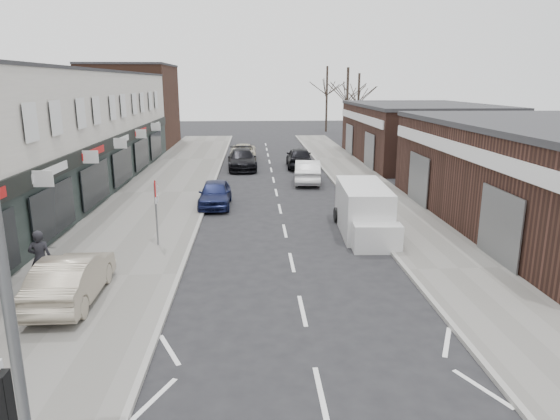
{
  "coord_description": "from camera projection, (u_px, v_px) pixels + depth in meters",
  "views": [
    {
      "loc": [
        -1.37,
        -7.19,
        6.39
      ],
      "look_at": [
        -0.56,
        7.61,
        2.6
      ],
      "focal_mm": 32.0,
      "sensor_mm": 36.0,
      "label": 1
    }
  ],
  "objects": [
    {
      "name": "pavement_left",
      "position": [
        163.0,
        193.0,
        29.52
      ],
      "size": [
        5.5,
        64.0,
        0.12
      ],
      "primitive_type": "cube",
      "color": "slate",
      "rests_on": "ground"
    },
    {
      "name": "pavement_right",
      "position": [
        371.0,
        190.0,
        30.18
      ],
      "size": [
        3.5,
        64.0,
        0.12
      ],
      "primitive_type": "cube",
      "color": "slate",
      "rests_on": "ground"
    },
    {
      "name": "shop_terrace_left",
      "position": [
        19.0,
        139.0,
        25.88
      ],
      "size": [
        8.0,
        41.0,
        7.1
      ],
      "primitive_type": "cube",
      "color": "silver",
      "rests_on": "ground"
    },
    {
      "name": "brick_block_far",
      "position": [
        132.0,
        107.0,
        50.44
      ],
      "size": [
        8.0,
        10.0,
        8.0
      ],
      "primitive_type": "cube",
      "color": "#43271C",
      "rests_on": "ground"
    },
    {
      "name": "right_unit_far",
      "position": [
        419.0,
        134.0,
        41.61
      ],
      "size": [
        10.0,
        16.0,
        4.5
      ],
      "primitive_type": "cube",
      "color": "#3C221B",
      "rests_on": "ground"
    },
    {
      "name": "tree_far_a",
      "position": [
        346.0,
        142.0,
        55.52
      ],
      "size": [
        3.6,
        3.6,
        8.0
      ],
      "primitive_type": null,
      "color": "#382D26",
      "rests_on": "ground"
    },
    {
      "name": "tree_far_b",
      "position": [
        357.0,
        136.0,
        61.46
      ],
      "size": [
        3.6,
        3.6,
        7.5
      ],
      "primitive_type": null,
      "color": "#382D26",
      "rests_on": "ground"
    },
    {
      "name": "tree_far_c",
      "position": [
        326.0,
        132.0,
        67.1
      ],
      "size": [
        3.6,
        3.6,
        8.5
      ],
      "primitive_type": null,
      "color": "#382D26",
      "rests_on": "ground"
    },
    {
      "name": "street_lamp",
      "position": [
        10.0,
        224.0,
        6.46
      ],
      "size": [
        2.23,
        0.22,
        8.0
      ],
      "color": "slate",
      "rests_on": "pavement_left"
    },
    {
      "name": "warning_sign",
      "position": [
        156.0,
        194.0,
        19.4
      ],
      "size": [
        0.12,
        0.8,
        2.7
      ],
      "color": "slate",
      "rests_on": "pavement_left"
    },
    {
      "name": "white_van",
      "position": [
        364.0,
        211.0,
        21.61
      ],
      "size": [
        2.16,
        5.51,
        2.11
      ],
      "rotation": [
        0.0,
        0.0,
        -0.06
      ],
      "color": "silver",
      "rests_on": "ground"
    },
    {
      "name": "sedan_on_pavement",
      "position": [
        72.0,
        278.0,
        14.67
      ],
      "size": [
        1.56,
        4.29,
        1.4
      ],
      "primitive_type": "imported",
      "rotation": [
        0.0,
        0.0,
        3.16
      ],
      "color": "#9F937F",
      "rests_on": "pavement_left"
    },
    {
      "name": "pedestrian",
      "position": [
        40.0,
        259.0,
        15.62
      ],
      "size": [
        0.73,
        0.54,
        1.84
      ],
      "primitive_type": "imported",
      "rotation": [
        0.0,
        0.0,
        3.3
      ],
      "color": "black",
      "rests_on": "pavement_left"
    },
    {
      "name": "parked_car_left_a",
      "position": [
        215.0,
        194.0,
        26.41
      ],
      "size": [
        1.64,
        4.05,
        1.38
      ],
      "primitive_type": "imported",
      "rotation": [
        0.0,
        0.0,
        -0.0
      ],
      "color": "#151C43",
      "rests_on": "ground"
    },
    {
      "name": "parked_car_left_b",
      "position": [
        242.0,
        159.0,
        37.74
      ],
      "size": [
        2.37,
        5.27,
        1.5
      ],
      "primitive_type": "imported",
      "rotation": [
        0.0,
        0.0,
        0.05
      ],
      "color": "black",
      "rests_on": "ground"
    },
    {
      "name": "parked_car_left_c",
      "position": [
        243.0,
        152.0,
        42.52
      ],
      "size": [
        2.16,
        4.68,
        1.3
      ],
      "primitive_type": "imported",
      "rotation": [
        0.0,
        0.0,
        -0.0
      ],
      "color": "#B1A88E",
      "rests_on": "ground"
    },
    {
      "name": "parked_car_right_a",
      "position": [
        308.0,
        171.0,
        32.63
      ],
      "size": [
        2.06,
        4.73,
        1.51
      ],
      "primitive_type": "imported",
      "rotation": [
        0.0,
        0.0,
        3.04
      ],
      "color": "silver",
      "rests_on": "ground"
    },
    {
      "name": "parked_car_right_b",
      "position": [
        299.0,
        157.0,
        38.5
      ],
      "size": [
        2.03,
        4.77,
        1.61
      ],
      "primitive_type": "imported",
      "rotation": [
        0.0,
        0.0,
        3.11
      ],
      "color": "black",
      "rests_on": "ground"
    }
  ]
}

